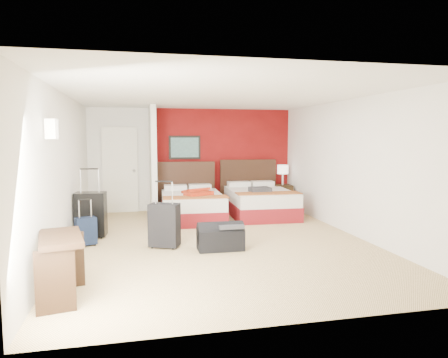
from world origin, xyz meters
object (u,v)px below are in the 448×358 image
object	(u,v)px
suitcase_navy	(86,233)
bed_right	(260,203)
duffel_bag	(220,238)
suitcase_charcoal	(164,227)
nightstand	(282,197)
desk	(62,268)
red_suitcase_open	(197,192)
bed_left	(192,207)
suitcase_black	(91,216)
table_lamp	(283,175)

from	to	relation	value
suitcase_navy	bed_right	bearing A→B (deg)	6.55
duffel_bag	suitcase_charcoal	bearing A→B (deg)	160.43
nightstand	suitcase_charcoal	xyz separation A→B (m)	(-3.17, -3.02, 0.04)
nightstand	desk	bearing A→B (deg)	-127.74
bed_right	duffel_bag	world-z (taller)	bed_right
suitcase_charcoal	red_suitcase_open	bearing A→B (deg)	90.80
duffel_bag	nightstand	bearing A→B (deg)	56.07
nightstand	desk	distance (m)	6.64
duffel_bag	desk	distance (m)	2.67
bed_left	suitcase_charcoal	size ratio (longest dim) A/B	2.71
nightstand	suitcase_navy	xyz separation A→B (m)	(-4.44, -2.65, -0.08)
nightstand	suitcase_black	xyz separation A→B (m)	(-4.42, -2.06, 0.09)
bed_left	desk	xyz separation A→B (m)	(-2.03, -4.09, 0.08)
bed_left	suitcase_black	size ratio (longest dim) A/B	2.38
bed_right	suitcase_charcoal	size ratio (longest dim) A/B	2.83
bed_right	red_suitcase_open	distance (m)	1.54
suitcase_charcoal	suitcase_navy	bearing A→B (deg)	-173.10
bed_right	suitcase_navy	bearing A→B (deg)	-149.85
table_lamp	bed_left	bearing A→B (deg)	-160.78
desk	table_lamp	bearing A→B (deg)	36.54
suitcase_navy	suitcase_charcoal	bearing A→B (deg)	-37.66
bed_left	red_suitcase_open	world-z (taller)	red_suitcase_open
bed_right	duffel_bag	distance (m)	3.00
red_suitcase_open	suitcase_charcoal	distance (m)	2.27
suitcase_charcoal	duffel_bag	size ratio (longest dim) A/B	0.95
red_suitcase_open	table_lamp	xyz separation A→B (m)	(2.32, 0.94, 0.25)
bed_right	duffel_bag	xyz separation A→B (m)	(-1.48, -2.61, -0.11)
red_suitcase_open	suitcase_black	distance (m)	2.39
bed_right	nightstand	size ratio (longest dim) A/B	3.22
bed_left	bed_right	distance (m)	1.60
suitcase_black	suitcase_navy	size ratio (longest dim) A/B	1.76
desk	duffel_bag	bearing A→B (deg)	25.20
suitcase_charcoal	desk	world-z (taller)	desk
table_lamp	red_suitcase_open	bearing A→B (deg)	-157.85
nightstand	duffel_bag	xyz separation A→B (m)	(-2.31, -3.34, -0.12)
bed_left	duffel_bag	bearing A→B (deg)	-84.66
suitcase_navy	desk	world-z (taller)	desk
table_lamp	duffel_bag	world-z (taller)	table_lamp
duffel_bag	desk	size ratio (longest dim) A/B	0.84
red_suitcase_open	nightstand	distance (m)	2.52
bed_right	desk	size ratio (longest dim) A/B	2.25
bed_left	table_lamp	distance (m)	2.62
suitcase_black	suitcase_navy	bearing A→B (deg)	-86.06
bed_left	bed_right	bearing A→B (deg)	6.68
desk	bed_left	bearing A→B (deg)	52.19
suitcase_charcoal	bed_left	bearing A→B (deg)	94.04
suitcase_black	table_lamp	bearing A→B (deg)	31.18
bed_right	suitcase_charcoal	world-z (taller)	suitcase_charcoal
bed_right	suitcase_black	world-z (taller)	suitcase_black
red_suitcase_open	suitcase_black	xyz separation A→B (m)	(-2.10, -1.11, -0.22)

